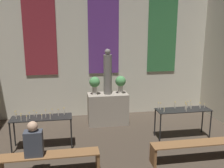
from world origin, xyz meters
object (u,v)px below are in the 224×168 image
at_px(altar, 108,109).
at_px(flower_vase_left, 95,83).
at_px(statue, 108,73).
at_px(candle_rack_right, 183,112).
at_px(flower_vase_right, 121,82).
at_px(person_seated, 34,141).
at_px(pew_back_right, 195,147).
at_px(pew_back_left, 50,159).
at_px(candle_rack_left, 41,121).

bearing_deg(altar, flower_vase_left, 180.00).
height_order(statue, candle_rack_right, statue).
bearing_deg(flower_vase_right, candle_rack_right, -42.86).
relative_size(altar, candle_rack_right, 0.83).
bearing_deg(flower_vase_right, person_seated, -131.48).
distance_m(candle_rack_right, pew_back_right, 1.34).
bearing_deg(flower_vase_left, altar, 0.00).
distance_m(candle_rack_right, pew_back_left, 3.73).
distance_m(flower_vase_left, pew_back_left, 3.05).
xyz_separation_m(flower_vase_right, candle_rack_left, (-2.29, -1.37, -0.61)).
height_order(flower_vase_left, pew_back_right, flower_vase_left).
bearing_deg(flower_vase_right, pew_back_left, -127.53).
bearing_deg(pew_back_left, person_seated, -180.00).
bearing_deg(pew_back_right, statue, 121.51).
distance_m(pew_back_left, pew_back_right, 3.21).
bearing_deg(statue, candle_rack_right, -36.05).
xyz_separation_m(flower_vase_right, person_seated, (-2.32, -2.62, -0.56)).
distance_m(flower_vase_left, person_seated, 3.07).
relative_size(statue, candle_rack_right, 0.93).
xyz_separation_m(candle_rack_right, pew_back_right, (-0.28, -1.25, -0.39)).
height_order(flower_vase_right, person_seated, flower_vase_right).
bearing_deg(candle_rack_right, person_seated, -161.76).
height_order(candle_rack_left, pew_back_left, candle_rack_left).
height_order(candle_rack_right, pew_back_left, candle_rack_right).
bearing_deg(pew_back_right, altar, 121.51).
bearing_deg(statue, person_seated, -126.10).
xyz_separation_m(statue, candle_rack_right, (1.88, -1.37, -0.91)).
bearing_deg(pew_back_right, flower_vase_right, 114.61).
bearing_deg(pew_back_left, altar, 58.49).
distance_m(flower_vase_right, candle_rack_right, 2.10).
distance_m(altar, candle_rack_left, 2.34).
height_order(altar, person_seated, person_seated).
bearing_deg(pew_back_right, candle_rack_left, 160.35).
xyz_separation_m(altar, candle_rack_right, (1.88, -1.37, 0.24)).
bearing_deg(candle_rack_right, pew_back_right, -102.46).
bearing_deg(candle_rack_right, altar, 143.95).
bearing_deg(candle_rack_left, pew_back_right, -19.65).
relative_size(candle_rack_right, pew_back_right, 0.74).
distance_m(pew_back_left, person_seated, 0.54).
xyz_separation_m(statue, candle_rack_left, (-1.89, -1.37, -0.91)).
relative_size(flower_vase_left, candle_rack_left, 0.37).
xyz_separation_m(altar, pew_back_right, (1.61, -2.62, -0.16)).
height_order(pew_back_left, pew_back_right, same).
xyz_separation_m(candle_rack_left, pew_back_left, (0.28, -1.25, -0.39)).
bearing_deg(altar, pew_back_left, -121.51).
bearing_deg(pew_back_right, pew_back_left, 180.00).
bearing_deg(candle_rack_left, candle_rack_right, 0.05).
xyz_separation_m(flower_vase_left, pew_back_right, (2.01, -2.62, -1.00)).
relative_size(flower_vase_right, pew_back_left, 0.27).
bearing_deg(pew_back_left, candle_rack_left, 102.63).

